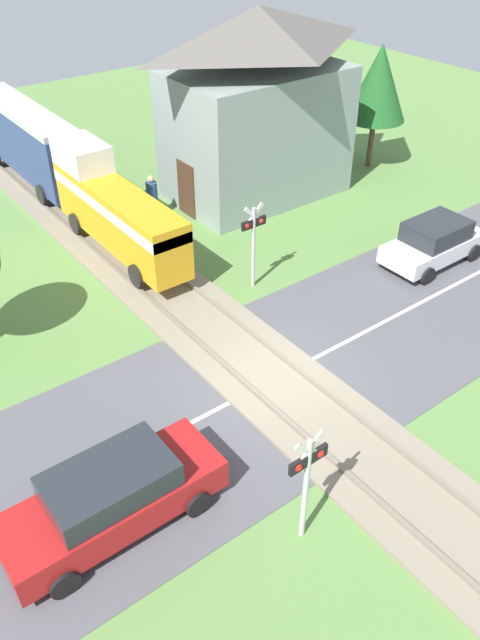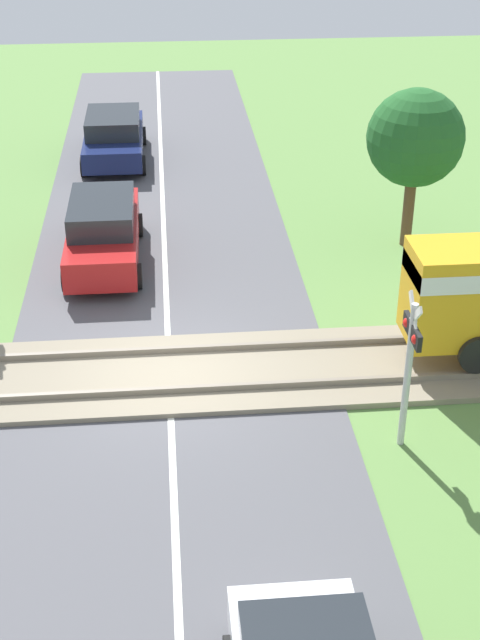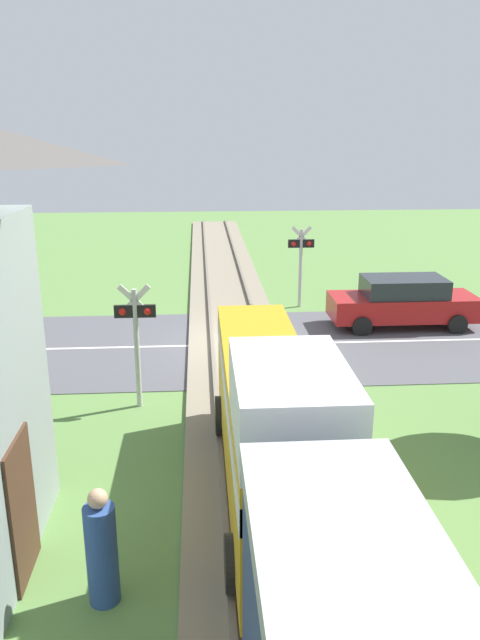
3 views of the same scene
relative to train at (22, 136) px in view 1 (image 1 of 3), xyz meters
The scene contains 11 objects.
ground_plane 16.46m from the train, 90.00° to the right, with size 60.00×60.00×0.00m, color #5B8442.
road_surface 16.46m from the train, 90.00° to the right, with size 48.00×6.40×0.02m.
track_bed 16.46m from the train, 90.00° to the right, with size 2.80×48.00×0.24m.
train is the anchor object (origin of this frame).
car_near_crossing 18.60m from the train, 106.65° to the right, with size 4.55×1.81×1.60m.
car_far_side 17.06m from the train, 61.16° to the right, with size 3.75×1.78×1.52m.
crossing_signal_west_approach 20.45m from the train, 96.91° to the right, with size 0.90×0.18×2.85m.
crossing_signal_east_approach 12.65m from the train, 78.79° to the right, with size 0.90×0.18×2.85m.
station_building 9.89m from the train, 45.08° to the right, with size 7.20×4.63×7.05m.
pedestrian_by_station 6.84m from the train, 69.19° to the right, with size 0.42×0.42×1.69m.
tree_by_station 15.00m from the train, 31.30° to the right, with size 2.57×2.57×5.19m.
Camera 1 is at (-8.07, -9.29, 11.01)m, focal length 35.00 mm.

